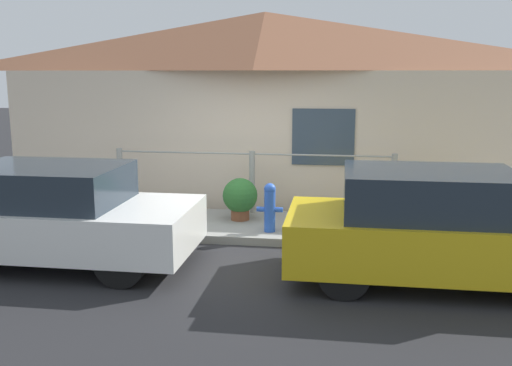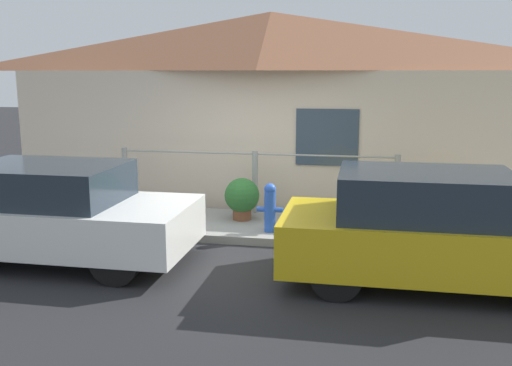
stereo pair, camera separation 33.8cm
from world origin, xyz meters
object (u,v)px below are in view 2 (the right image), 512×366
car_left (55,213)px  potted_plant_near_hydrant (242,197)px  fire_hydrant (270,206)px  car_right (433,230)px

car_left → potted_plant_near_hydrant: bearing=45.4°
car_left → fire_hydrant: 3.11m
car_right → fire_hydrant: 2.71m
car_left → fire_hydrant: size_ratio=4.83×
fire_hydrant → potted_plant_near_hydrant: 0.86m
car_right → potted_plant_near_hydrant: car_right is taller
car_right → fire_hydrant: car_right is taller
car_right → fire_hydrant: size_ratio=4.85×
car_right → fire_hydrant: (-2.23, 1.53, -0.17)m
car_left → car_right: bearing=-0.1°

